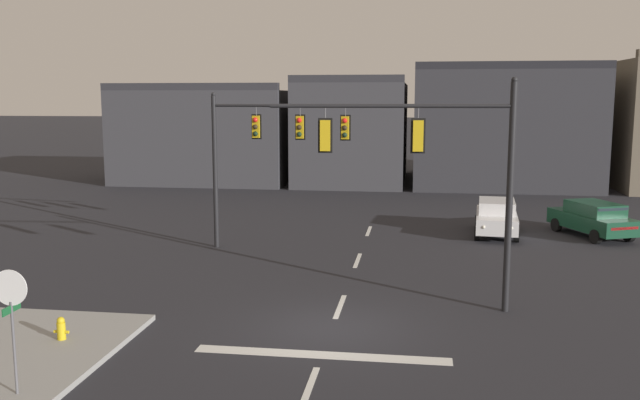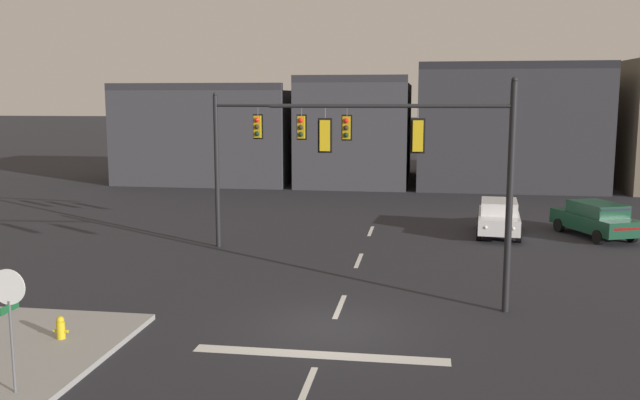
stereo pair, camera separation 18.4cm
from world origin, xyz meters
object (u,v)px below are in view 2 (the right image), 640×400
object	(u,v)px
car_lot_middle	(595,219)
stop_sign	(9,301)
car_lot_nearside	(499,217)
fire_hydrant	(61,332)
signal_mast_far_side	(266,142)
signal_mast_near_side	(440,160)

from	to	relation	value
car_lot_middle	stop_sign	bearing A→B (deg)	-129.61
car_lot_nearside	fire_hydrant	xyz separation A→B (m)	(-12.64, -16.23, -0.53)
stop_sign	fire_hydrant	bearing A→B (deg)	103.18
stop_sign	car_lot_nearside	world-z (taller)	stop_sign
signal_mast_far_side	stop_sign	bearing A→B (deg)	-97.74
car_lot_nearside	car_lot_middle	size ratio (longest dim) A/B	0.96
signal_mast_far_side	stop_sign	distance (m)	15.10
car_lot_nearside	signal_mast_far_side	bearing A→B (deg)	-154.96
car_lot_nearside	fire_hydrant	distance (m)	20.58
signal_mast_near_side	car_lot_nearside	size ratio (longest dim) A/B	1.55
signal_mast_far_side	stop_sign	xyz separation A→B (m)	(-2.01, -14.78, -2.38)
fire_hydrant	car_lot_nearside	bearing A→B (deg)	52.09
signal_mast_near_side	fire_hydrant	xyz separation A→B (m)	(-9.64, -4.39, -4.20)
signal_mast_far_side	car_lot_nearside	world-z (taller)	signal_mast_far_side
car_lot_nearside	car_lot_middle	bearing A→B (deg)	2.40
signal_mast_near_side	stop_sign	size ratio (longest dim) A/B	2.50
signal_mast_near_side	fire_hydrant	bearing A→B (deg)	-155.53
stop_sign	car_lot_middle	xyz separation A→B (m)	(16.20, 19.58, -1.29)
signal_mast_far_side	car_lot_nearside	xyz separation A→B (m)	(9.89, 4.62, -3.67)
signal_mast_near_side	car_lot_middle	size ratio (longest dim) A/B	1.49
car_lot_nearside	car_lot_middle	distance (m)	4.31
signal_mast_far_side	car_lot_nearside	bearing A→B (deg)	25.04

